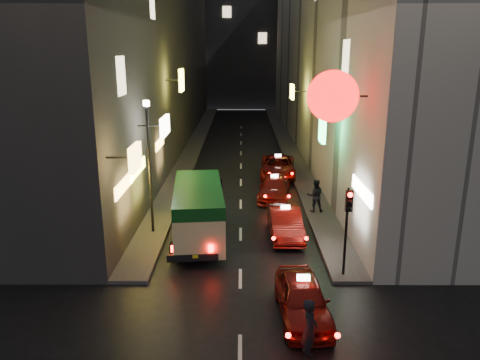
{
  "coord_description": "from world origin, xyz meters",
  "views": [
    {
      "loc": [
        0.04,
        -7.9,
        8.6
      ],
      "look_at": [
        -0.03,
        13.0,
        2.71
      ],
      "focal_mm": 35.0,
      "sensor_mm": 36.0,
      "label": 1
    }
  ],
  "objects_px": {
    "taxi_near": "(303,296)",
    "pedestrian_crossing": "(310,326)",
    "lamp_post": "(149,159)",
    "minibus": "(198,207)",
    "traffic_light": "(348,214)"
  },
  "relations": [
    {
      "from": "taxi_near",
      "to": "pedestrian_crossing",
      "type": "relative_size",
      "value": 2.36
    },
    {
      "from": "lamp_post",
      "to": "minibus",
      "type": "bearing_deg",
      "value": -18.21
    },
    {
      "from": "taxi_near",
      "to": "lamp_post",
      "type": "distance_m",
      "value": 9.96
    },
    {
      "from": "minibus",
      "to": "taxi_near",
      "type": "relative_size",
      "value": 1.24
    },
    {
      "from": "minibus",
      "to": "lamp_post",
      "type": "bearing_deg",
      "value": 161.79
    },
    {
      "from": "taxi_near",
      "to": "lamp_post",
      "type": "xyz_separation_m",
      "value": [
        -6.26,
        7.17,
        2.94
      ]
    },
    {
      "from": "lamp_post",
      "to": "pedestrian_crossing",
      "type": "bearing_deg",
      "value": -56.58
    },
    {
      "from": "minibus",
      "to": "traffic_light",
      "type": "relative_size",
      "value": 1.78
    },
    {
      "from": "minibus",
      "to": "pedestrian_crossing",
      "type": "height_order",
      "value": "minibus"
    },
    {
      "from": "taxi_near",
      "to": "pedestrian_crossing",
      "type": "bearing_deg",
      "value": -92.16
    },
    {
      "from": "minibus",
      "to": "lamp_post",
      "type": "distance_m",
      "value": 3.18
    },
    {
      "from": "taxi_near",
      "to": "traffic_light",
      "type": "height_order",
      "value": "traffic_light"
    },
    {
      "from": "taxi_near",
      "to": "traffic_light",
      "type": "distance_m",
      "value": 3.79
    },
    {
      "from": "taxi_near",
      "to": "traffic_light",
      "type": "xyz_separation_m",
      "value": [
        1.94,
        2.64,
        1.9
      ]
    },
    {
      "from": "traffic_light",
      "to": "lamp_post",
      "type": "bearing_deg",
      "value": 151.09
    }
  ]
}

